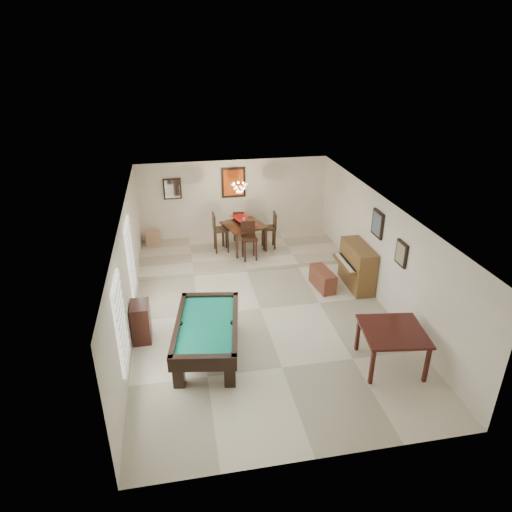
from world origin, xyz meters
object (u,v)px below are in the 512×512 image
object	(u,v)px
dining_chair_west	(221,232)
piano_bench	(323,279)
dining_chair_north	(239,225)
dining_chair_east	(269,231)
dining_chair_south	(249,241)
chandelier	(239,185)
upright_piano	(352,266)
flower_vase	(244,217)
corner_bench	(153,238)
apothecary_chest	(141,322)
pool_table	(207,339)
square_table	(391,348)
dining_table	(244,235)

from	to	relation	value
dining_chair_west	piano_bench	bearing A→B (deg)	-138.95
dining_chair_north	dining_chair_east	world-z (taller)	dining_chair_east
piano_bench	dining_chair_south	bearing A→B (deg)	131.42
dining_chair_north	chandelier	distance (m)	1.83
upright_piano	dining_chair_south	xyz separation A→B (m)	(-2.41, 1.89, 0.10)
piano_bench	flower_vase	xyz separation A→B (m)	(-1.67, 2.58, 0.90)
chandelier	dining_chair_west	bearing A→B (deg)	170.57
piano_bench	corner_bench	size ratio (longest dim) A/B	2.13
piano_bench	apothecary_chest	world-z (taller)	apothecary_chest
pool_table	apothecary_chest	world-z (taller)	apothecary_chest
piano_bench	flower_vase	distance (m)	3.20
square_table	dining_chair_north	size ratio (longest dim) A/B	1.23
square_table	dining_table	bearing A→B (deg)	108.88
dining_chair_north	pool_table	bearing A→B (deg)	82.65
apothecary_chest	dining_chair_west	bearing A→B (deg)	61.22
flower_vase	dining_chair_north	bearing A→B (deg)	93.08
piano_bench	dining_chair_east	size ratio (longest dim) A/B	0.83
apothecary_chest	chandelier	distance (m)	5.13
dining_chair_south	dining_chair_west	xyz separation A→B (m)	(-0.74, 0.72, 0.04)
dining_table	corner_bench	world-z (taller)	dining_table
dining_chair_west	corner_bench	xyz separation A→B (m)	(-2.05, 0.89, -0.40)
apothecary_chest	corner_bench	bearing A→B (deg)	88.11
corner_bench	dining_table	bearing A→B (deg)	-17.60
dining_chair_south	corner_bench	distance (m)	3.24
upright_piano	dining_chair_north	bearing A→B (deg)	126.19
flower_vase	dining_table	bearing A→B (deg)	0.00
dining_chair_south	pool_table	bearing A→B (deg)	-113.64
dining_chair_south	chandelier	world-z (taller)	chandelier
square_table	dining_chair_west	world-z (taller)	dining_chair_west
flower_vase	chandelier	xyz separation A→B (m)	(-0.14, -0.11, 1.04)
square_table	flower_vase	size ratio (longest dim) A/B	5.43
dining_chair_east	corner_bench	size ratio (longest dim) A/B	2.56
corner_bench	dining_chair_south	bearing A→B (deg)	-29.88
dining_chair_west	dining_table	bearing A→B (deg)	-90.51
pool_table	apothecary_chest	distance (m)	1.59
square_table	flower_vase	distance (m)	6.24
square_table	dining_chair_north	xyz separation A→B (m)	(-2.05, 6.64, 0.19)
square_table	dining_chair_west	xyz separation A→B (m)	(-2.71, 5.84, 0.30)
dining_chair_east	apothecary_chest	bearing A→B (deg)	-38.99
flower_vase	corner_bench	size ratio (longest dim) A/B	0.51
square_table	apothecary_chest	world-z (taller)	apothecary_chest
pool_table	corner_bench	distance (m)	5.87
square_table	chandelier	bearing A→B (deg)	110.43
dining_chair_north	dining_chair_west	bearing A→B (deg)	57.95
pool_table	piano_bench	distance (m)	3.96
pool_table	dining_chair_south	distance (m)	4.45
apothecary_chest	corner_bench	world-z (taller)	apothecary_chest
piano_bench	dining_chair_west	size ratio (longest dim) A/B	0.78
flower_vase	dining_chair_south	xyz separation A→B (m)	(0.04, -0.73, -0.48)
piano_bench	dining_chair_east	xyz separation A→B (m)	(-0.92, 2.54, 0.42)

